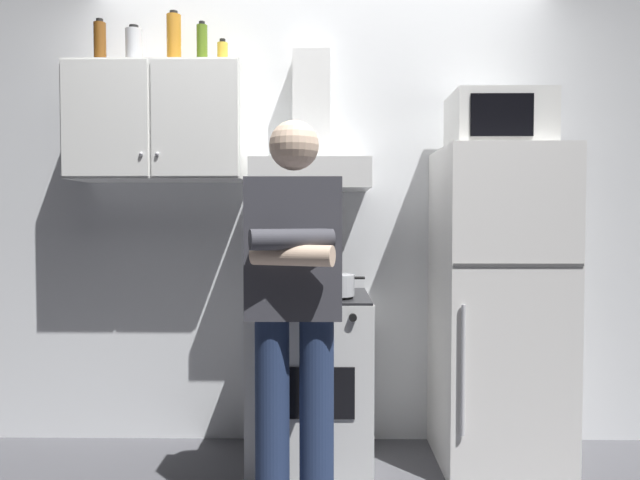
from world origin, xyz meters
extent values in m
cube|color=white|center=(0.00, 0.60, 1.35)|extent=(4.80, 0.10, 2.70)
cube|color=white|center=(-0.85, 0.38, 1.75)|extent=(0.90, 0.34, 0.60)
cube|color=white|center=(-1.07, 0.20, 1.75)|extent=(0.43, 0.01, 0.58)
cube|color=white|center=(-0.62, 0.20, 1.75)|extent=(0.43, 0.01, 0.58)
sphere|color=#B2B2B7|center=(-0.89, 0.19, 1.57)|extent=(0.02, 0.02, 0.02)
sphere|color=#B2B2B7|center=(-0.81, 0.19, 1.57)|extent=(0.02, 0.02, 0.02)
cube|color=silver|center=(-0.05, 0.25, 0.42)|extent=(0.60, 0.60, 0.85)
cube|color=black|center=(-0.05, 0.25, 0.86)|extent=(0.59, 0.59, 0.01)
cube|color=black|center=(-0.05, -0.05, 0.45)|extent=(0.42, 0.01, 0.24)
cylinder|color=black|center=(-0.18, 0.13, 0.87)|extent=(0.16, 0.16, 0.01)
cylinder|color=black|center=(0.08, 0.13, 0.87)|extent=(0.16, 0.16, 0.01)
cylinder|color=black|center=(-0.18, 0.37, 0.87)|extent=(0.16, 0.16, 0.01)
cylinder|color=black|center=(0.08, 0.37, 0.87)|extent=(0.16, 0.16, 0.01)
cylinder|color=black|center=(-0.25, -0.06, 0.80)|extent=(0.04, 0.02, 0.04)
cylinder|color=black|center=(-0.12, -0.06, 0.80)|extent=(0.04, 0.02, 0.04)
cylinder|color=black|center=(0.02, -0.06, 0.80)|extent=(0.04, 0.02, 0.04)
cylinder|color=black|center=(0.15, -0.06, 0.80)|extent=(0.04, 0.02, 0.04)
cube|color=white|center=(-0.05, 0.33, 1.47)|extent=(0.60, 0.44, 0.15)
cube|color=white|center=(-0.05, 0.47, 1.85)|extent=(0.20, 0.16, 0.60)
cube|color=white|center=(0.90, 0.25, 0.80)|extent=(0.60, 0.60, 1.60)
cube|color=#4C4C4C|center=(0.90, -0.05, 1.04)|extent=(0.59, 0.01, 0.01)
cylinder|color=silver|center=(0.65, -0.06, 0.56)|extent=(0.02, 0.02, 0.60)
cube|color=silver|center=(0.90, 0.27, 1.74)|extent=(0.48, 0.36, 0.28)
cube|color=black|center=(0.86, 0.09, 1.74)|extent=(0.30, 0.01, 0.20)
cylinder|color=navy|center=(-0.19, -0.35, 0.42)|extent=(0.14, 0.14, 0.85)
cylinder|color=navy|center=(-0.01, -0.35, 0.42)|extent=(0.14, 0.14, 0.85)
cube|color=#3F3F47|center=(-0.10, -0.35, 1.13)|extent=(0.38, 0.20, 0.56)
cylinder|color=#3F3F47|center=(-0.10, -0.49, 1.17)|extent=(0.33, 0.17, 0.08)
cylinder|color=beige|center=(-0.10, -0.49, 1.11)|extent=(0.33, 0.17, 0.08)
sphere|color=beige|center=(-0.10, -0.35, 1.54)|extent=(0.20, 0.20, 0.20)
cylinder|color=#B7BABF|center=(0.08, 0.13, 0.93)|extent=(0.17, 0.17, 0.10)
cylinder|color=black|center=(-0.03, 0.13, 0.96)|extent=(0.05, 0.01, 0.01)
cylinder|color=black|center=(0.19, 0.13, 0.96)|extent=(0.05, 0.01, 0.01)
cylinder|color=gold|center=(-0.51, 0.37, 2.11)|extent=(0.05, 0.05, 0.12)
cylinder|color=black|center=(-0.51, 0.37, 2.18)|extent=(0.03, 0.03, 0.02)
cylinder|color=#B2B5BA|center=(-0.99, 0.39, 2.15)|extent=(0.09, 0.09, 0.20)
cylinder|color=black|center=(-0.99, 0.39, 2.26)|extent=(0.05, 0.05, 0.02)
cylinder|color=#B7721E|center=(-0.78, 0.40, 2.19)|extent=(0.08, 0.08, 0.28)
cylinder|color=black|center=(-0.78, 0.40, 2.34)|extent=(0.04, 0.04, 0.02)
cylinder|color=#4C6B19|center=(-0.63, 0.41, 2.16)|extent=(0.06, 0.06, 0.22)
cylinder|color=black|center=(-0.63, 0.41, 2.28)|extent=(0.03, 0.03, 0.02)
cylinder|color=brown|center=(-1.16, 0.36, 2.16)|extent=(0.06, 0.06, 0.22)
cylinder|color=black|center=(-1.16, 0.36, 2.28)|extent=(0.03, 0.03, 0.02)
camera|label=1|loc=(0.03, -2.61, 1.24)|focal=31.74mm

